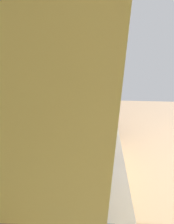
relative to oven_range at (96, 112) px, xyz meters
name	(u,v)px	position (x,y,z in m)	size (l,w,h in m)	color
wall_back	(61,107)	(-1.33, 0.38, 0.81)	(3.73, 0.12, 2.58)	beige
counter_run	(92,192)	(-1.74, 0.03, -0.01)	(2.78, 0.62, 0.92)	#E7CF74
upper_cabinets	(76,50)	(-1.74, 0.15, 1.47)	(1.78, 0.34, 0.72)	#EECF71
oven_range	(96,112)	(0.00, 0.00, 0.00)	(0.72, 0.66, 1.10)	black
microwave	(91,145)	(-1.69, 0.05, 0.60)	(0.46, 0.38, 0.32)	white
bowl	(101,112)	(-0.84, -0.08, 0.49)	(0.13, 0.13, 0.07)	gold
kettle	(102,122)	(-1.17, -0.08, 0.53)	(0.16, 0.12, 0.19)	black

